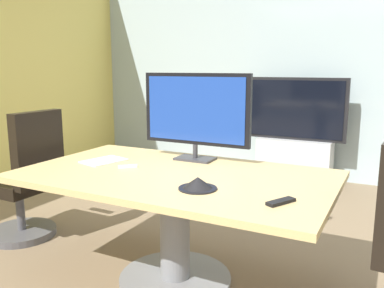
{
  "coord_description": "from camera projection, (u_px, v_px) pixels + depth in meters",
  "views": [
    {
      "loc": [
        1.24,
        -2.2,
        1.43
      ],
      "look_at": [
        -0.02,
        0.26,
        0.9
      ],
      "focal_mm": 37.83,
      "sensor_mm": 36.0,
      "label": 1
    }
  ],
  "objects": [
    {
      "name": "remote_control",
      "position": [
        281.0,
        202.0,
        2.04
      ],
      "size": [
        0.12,
        0.17,
        0.02
      ],
      "primitive_type": "cube",
      "rotation": [
        0.0,
        0.0,
        -0.49
      ],
      "color": "black",
      "rests_on": "conference_table"
    },
    {
      "name": "paper_notepad",
      "position": [
        104.0,
        161.0,
        2.95
      ],
      "size": [
        0.28,
        0.34,
        0.01
      ],
      "primitive_type": "cube",
      "rotation": [
        0.0,
        0.0,
        -0.25
      ],
      "color": "white",
      "rests_on": "conference_table"
    },
    {
      "name": "wall_back_glass_partition",
      "position": [
        296.0,
        62.0,
        5.21
      ],
      "size": [
        5.95,
        0.1,
        2.99
      ],
      "primitive_type": "cube",
      "color": "#9EB2B7",
      "rests_on": "ground"
    },
    {
      "name": "wall_display_unit",
      "position": [
        295.0,
        148.0,
        5.04
      ],
      "size": [
        1.2,
        0.36,
        1.31
      ],
      "color": "#B7BABC",
      "rests_on": "ground"
    },
    {
      "name": "whiteboard_marker",
      "position": [
        128.0,
        166.0,
        2.76
      ],
      "size": [
        0.11,
        0.1,
        0.02
      ],
      "primitive_type": "cube",
      "rotation": [
        0.0,
        0.0,
        0.76
      ],
      "color": "silver",
      "rests_on": "conference_table"
    },
    {
      "name": "ground_plane",
      "position": [
        178.0,
        281.0,
        2.75
      ],
      "size": [
        7.26,
        7.26,
        0.0
      ],
      "primitive_type": "plane",
      "color": "#7A664C"
    },
    {
      "name": "conference_table",
      "position": [
        175.0,
        200.0,
        2.66
      ],
      "size": [
        2.01,
        1.17,
        0.75
      ],
      "color": "tan",
      "rests_on": "ground"
    },
    {
      "name": "conference_phone",
      "position": [
        198.0,
        184.0,
        2.27
      ],
      "size": [
        0.22,
        0.22,
        0.07
      ],
      "color": "black",
      "rests_on": "conference_table"
    },
    {
      "name": "tv_monitor",
      "position": [
        196.0,
        111.0,
        2.94
      ],
      "size": [
        0.84,
        0.18,
        0.64
      ],
      "color": "#333338",
      "rests_on": "conference_table"
    },
    {
      "name": "office_chair_left",
      "position": [
        26.0,
        186.0,
        3.36
      ],
      "size": [
        0.6,
        0.57,
        1.09
      ],
      "rotation": [
        0.0,
        0.0,
        -1.58
      ],
      "color": "#4C4C51",
      "rests_on": "ground"
    }
  ]
}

